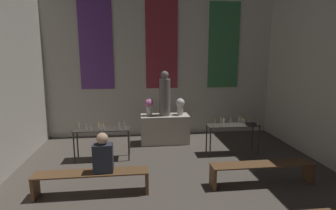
{
  "coord_description": "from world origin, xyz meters",
  "views": [
    {
      "loc": [
        -0.81,
        0.68,
        2.59
      ],
      "look_at": [
        0.0,
        7.43,
        1.31
      ],
      "focal_mm": 28.0,
      "sensor_mm": 36.0,
      "label": 1
    }
  ],
  "objects_px": {
    "candle_rack_left": "(102,133)",
    "pew_back_left": "(92,178)",
    "flower_vase_left": "(149,106)",
    "candle_rack_right": "(233,128)",
    "person_seated": "(103,155)",
    "pew_back_right": "(262,169)",
    "flower_vase_right": "(180,105)",
    "altar": "(165,129)",
    "statue": "(165,95)"
  },
  "relations": [
    {
      "from": "candle_rack_left",
      "to": "pew_back_left",
      "type": "relative_size",
      "value": 0.65
    },
    {
      "from": "flower_vase_left",
      "to": "candle_rack_right",
      "type": "xyz_separation_m",
      "value": [
        2.16,
        -1.08,
        -0.45
      ]
    },
    {
      "from": "candle_rack_left",
      "to": "person_seated",
      "type": "xyz_separation_m",
      "value": [
        0.24,
        -1.75,
        0.1
      ]
    },
    {
      "from": "candle_rack_left",
      "to": "person_seated",
      "type": "relative_size",
      "value": 1.81
    },
    {
      "from": "pew_back_right",
      "to": "person_seated",
      "type": "distance_m",
      "value": 3.18
    },
    {
      "from": "flower_vase_left",
      "to": "person_seated",
      "type": "relative_size",
      "value": 0.66
    },
    {
      "from": "flower_vase_right",
      "to": "altar",
      "type": "bearing_deg",
      "value": 180.0
    },
    {
      "from": "flower_vase_right",
      "to": "pew_back_right",
      "type": "height_order",
      "value": "flower_vase_right"
    },
    {
      "from": "flower_vase_right",
      "to": "person_seated",
      "type": "xyz_separation_m",
      "value": [
        -1.92,
        -2.84,
        -0.36
      ]
    },
    {
      "from": "candle_rack_right",
      "to": "flower_vase_right",
      "type": "bearing_deg",
      "value": 138.81
    },
    {
      "from": "pew_back_left",
      "to": "pew_back_right",
      "type": "distance_m",
      "value": 3.37
    },
    {
      "from": "statue",
      "to": "person_seated",
      "type": "relative_size",
      "value": 1.73
    },
    {
      "from": "altar",
      "to": "flower_vase_left",
      "type": "xyz_separation_m",
      "value": [
        -0.46,
        0.0,
        0.72
      ]
    },
    {
      "from": "statue",
      "to": "candle_rack_right",
      "type": "relative_size",
      "value": 0.95
    },
    {
      "from": "candle_rack_right",
      "to": "flower_vase_left",
      "type": "bearing_deg",
      "value": 153.41
    },
    {
      "from": "candle_rack_left",
      "to": "candle_rack_right",
      "type": "xyz_separation_m",
      "value": [
        3.4,
        0.0,
        0.0
      ]
    },
    {
      "from": "altar",
      "to": "flower_vase_right",
      "type": "xyz_separation_m",
      "value": [
        0.46,
        0.0,
        0.72
      ]
    },
    {
      "from": "altar",
      "to": "pew_back_right",
      "type": "bearing_deg",
      "value": -59.32
    },
    {
      "from": "flower_vase_left",
      "to": "candle_rack_right",
      "type": "height_order",
      "value": "flower_vase_left"
    },
    {
      "from": "pew_back_left",
      "to": "altar",
      "type": "bearing_deg",
      "value": 59.32
    },
    {
      "from": "altar",
      "to": "flower_vase_right",
      "type": "relative_size",
      "value": 2.87
    },
    {
      "from": "altar",
      "to": "person_seated",
      "type": "bearing_deg",
      "value": -117.23
    },
    {
      "from": "flower_vase_right",
      "to": "pew_back_left",
      "type": "xyz_separation_m",
      "value": [
        -2.15,
        -2.84,
        -0.81
      ]
    },
    {
      "from": "person_seated",
      "to": "altar",
      "type": "bearing_deg",
      "value": 62.77
    },
    {
      "from": "statue",
      "to": "candle_rack_right",
      "type": "height_order",
      "value": "statue"
    },
    {
      "from": "candle_rack_right",
      "to": "pew_back_right",
      "type": "bearing_deg",
      "value": -90.55
    },
    {
      "from": "statue",
      "to": "flower_vase_right",
      "type": "height_order",
      "value": "statue"
    },
    {
      "from": "candle_rack_right",
      "to": "person_seated",
      "type": "relative_size",
      "value": 1.81
    },
    {
      "from": "flower_vase_left",
      "to": "pew_back_left",
      "type": "distance_m",
      "value": 3.2
    },
    {
      "from": "flower_vase_left",
      "to": "pew_back_left",
      "type": "bearing_deg",
      "value": -113.27
    },
    {
      "from": "statue",
      "to": "person_seated",
      "type": "height_order",
      "value": "statue"
    },
    {
      "from": "flower_vase_left",
      "to": "candle_rack_right",
      "type": "relative_size",
      "value": 0.36
    },
    {
      "from": "flower_vase_right",
      "to": "person_seated",
      "type": "height_order",
      "value": "flower_vase_right"
    },
    {
      "from": "statue",
      "to": "pew_back_right",
      "type": "xyz_separation_m",
      "value": [
        1.68,
        -2.84,
        -1.12
      ]
    },
    {
      "from": "flower_vase_right",
      "to": "pew_back_left",
      "type": "distance_m",
      "value": 3.65
    },
    {
      "from": "candle_rack_right",
      "to": "pew_back_left",
      "type": "distance_m",
      "value": 3.83
    },
    {
      "from": "altar",
      "to": "pew_back_left",
      "type": "xyz_separation_m",
      "value": [
        -1.68,
        -2.84,
        -0.09
      ]
    },
    {
      "from": "altar",
      "to": "candle_rack_right",
      "type": "bearing_deg",
      "value": -32.49
    },
    {
      "from": "statue",
      "to": "flower_vase_right",
      "type": "xyz_separation_m",
      "value": [
        0.46,
        0.0,
        -0.31
      ]
    },
    {
      "from": "flower_vase_right",
      "to": "flower_vase_left",
      "type": "bearing_deg",
      "value": 180.0
    },
    {
      "from": "candle_rack_right",
      "to": "statue",
      "type": "bearing_deg",
      "value": 147.51
    },
    {
      "from": "altar",
      "to": "statue",
      "type": "bearing_deg",
      "value": 0.0
    },
    {
      "from": "altar",
      "to": "flower_vase_left",
      "type": "distance_m",
      "value": 0.86
    },
    {
      "from": "altar",
      "to": "person_seated",
      "type": "xyz_separation_m",
      "value": [
        -1.46,
        -2.84,
        0.36
      ]
    },
    {
      "from": "candle_rack_left",
      "to": "candle_rack_right",
      "type": "height_order",
      "value": "candle_rack_left"
    },
    {
      "from": "flower_vase_right",
      "to": "candle_rack_right",
      "type": "relative_size",
      "value": 0.36
    },
    {
      "from": "candle_rack_right",
      "to": "pew_back_left",
      "type": "bearing_deg",
      "value": -152.59
    },
    {
      "from": "pew_back_left",
      "to": "person_seated",
      "type": "relative_size",
      "value": 2.79
    },
    {
      "from": "statue",
      "to": "flower_vase_right",
      "type": "distance_m",
      "value": 0.56
    },
    {
      "from": "candle_rack_right",
      "to": "person_seated",
      "type": "bearing_deg",
      "value": -150.96
    }
  ]
}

